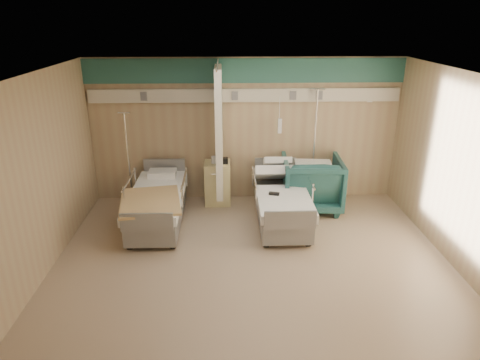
% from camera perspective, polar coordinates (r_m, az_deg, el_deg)
% --- Properties ---
extents(ground, '(6.00, 5.00, 0.00)m').
position_cam_1_polar(ground, '(6.67, 1.60, -10.73)').
color(ground, tan).
rests_on(ground, ground).
extents(room_walls, '(6.04, 5.04, 2.82)m').
position_cam_1_polar(room_walls, '(6.14, 1.35, 5.48)').
color(room_walls, tan).
rests_on(room_walls, ground).
extents(bed_right, '(1.00, 2.16, 0.63)m').
position_cam_1_polar(bed_right, '(7.72, 5.50, -3.49)').
color(bed_right, white).
rests_on(bed_right, ground).
extents(bed_left, '(1.00, 2.16, 0.63)m').
position_cam_1_polar(bed_left, '(7.75, -10.88, -3.68)').
color(bed_left, white).
rests_on(bed_left, ground).
extents(bedside_cabinet, '(0.50, 0.48, 0.85)m').
position_cam_1_polar(bedside_cabinet, '(8.44, -3.00, -0.38)').
color(bedside_cabinet, beige).
rests_on(bedside_cabinet, ground).
extents(visitor_armchair, '(1.16, 1.19, 1.03)m').
position_cam_1_polar(visitor_armchair, '(8.29, 9.50, -0.41)').
color(visitor_armchair, '#1F4F4F').
rests_on(visitor_armchair, ground).
extents(waffle_blanket, '(0.74, 0.67, 0.08)m').
position_cam_1_polar(waffle_blanket, '(8.05, 9.84, 3.09)').
color(waffle_blanket, white).
rests_on(waffle_blanket, visitor_armchair).
extents(iv_stand_right, '(0.40, 0.40, 2.25)m').
position_cam_1_polar(iv_stand_right, '(8.66, 9.57, 0.18)').
color(iv_stand_right, silver).
rests_on(iv_stand_right, ground).
extents(iv_stand_left, '(0.33, 0.33, 1.87)m').
position_cam_1_polar(iv_stand_left, '(8.56, -14.30, -1.01)').
color(iv_stand_left, silver).
rests_on(iv_stand_left, ground).
extents(call_remote, '(0.19, 0.12, 0.04)m').
position_cam_1_polar(call_remote, '(7.37, 4.57, -1.83)').
color(call_remote, black).
rests_on(call_remote, bed_right).
extents(tan_blanket, '(1.13, 1.34, 0.04)m').
position_cam_1_polar(tan_blanket, '(7.20, -11.88, -2.80)').
color(tan_blanket, tan).
rests_on(tan_blanket, bed_left).
extents(toiletry_bag, '(0.21, 0.13, 0.11)m').
position_cam_1_polar(toiletry_bag, '(8.21, -2.33, 2.59)').
color(toiletry_bag, black).
rests_on(toiletry_bag, bedside_cabinet).
extents(white_cup, '(0.13, 0.13, 0.14)m').
position_cam_1_polar(white_cup, '(8.23, -3.51, 2.71)').
color(white_cup, white).
rests_on(white_cup, bedside_cabinet).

